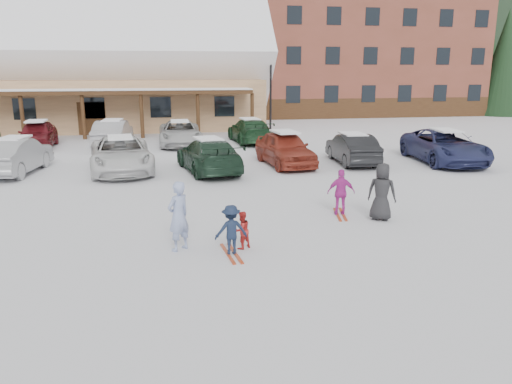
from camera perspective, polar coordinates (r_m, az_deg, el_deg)
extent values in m
plane|color=silver|center=(13.12, -0.52, -5.33)|extent=(160.00, 160.00, 0.00)
cube|color=tan|center=(40.89, -20.20, 9.46)|extent=(28.00, 10.00, 3.60)
cube|color=#422814|center=(34.74, -22.06, 10.50)|extent=(25.20, 2.60, 0.25)
cube|color=white|center=(40.83, -20.65, 14.69)|extent=(29.12, 9.69, 9.69)
cube|color=brown|center=(53.40, 9.96, 15.42)|extent=(24.00, 14.00, 12.00)
cube|color=brown|center=(50.29, -7.47, 13.91)|extent=(7.00, 12.60, 9.00)
cube|color=#422814|center=(47.01, 12.63, 9.32)|extent=(24.00, 0.10, 1.80)
cylinder|color=black|center=(37.15, 1.68, 11.28)|extent=(0.16, 0.16, 5.35)
cube|color=black|center=(37.13, 1.71, 15.60)|extent=(0.50, 0.25, 0.25)
cylinder|color=black|center=(54.75, 26.02, 8.61)|extent=(0.60, 0.60, 1.32)
cone|color=black|center=(54.66, 26.66, 14.46)|extent=(4.84, 4.84, 9.90)
cylinder|color=black|center=(56.92, -2.04, 10.00)|extent=(0.60, 0.60, 1.08)
cone|color=black|center=(56.80, -2.08, 14.63)|extent=(3.96, 3.96, 8.10)
cylinder|color=black|center=(68.58, 21.90, 9.81)|extent=(0.60, 0.60, 1.38)
cone|color=black|center=(68.53, 22.35, 14.69)|extent=(5.06, 5.06, 10.35)
imported|color=#8E9ECB|center=(12.19, -8.86, -2.75)|extent=(0.75, 0.72, 1.73)
imported|color=red|center=(12.27, -1.64, -4.38)|extent=(0.58, 0.54, 0.94)
imported|color=#152038|center=(11.86, -2.87, -4.35)|extent=(0.83, 0.53, 1.21)
cube|color=#AE3918|center=(12.06, -2.83, -7.03)|extent=(0.34, 1.41, 0.03)
imported|color=#C12B9C|center=(15.24, 9.70, -0.04)|extent=(0.88, 0.50, 1.41)
cube|color=#AE3918|center=(15.41, 9.60, -2.54)|extent=(0.48, 1.41, 0.03)
imported|color=#242426|center=(14.95, 14.18, 0.02)|extent=(0.99, 0.91, 1.69)
imported|color=#9D9EA1|center=(23.46, -25.82, 3.75)|extent=(2.20, 4.81, 1.53)
imported|color=silver|center=(22.28, -15.16, 4.17)|extent=(3.12, 5.70, 1.51)
imported|color=#1B3425|center=(21.58, -5.44, 4.20)|extent=(2.85, 5.26, 1.45)
imported|color=#983424|center=(23.04, 3.32, 4.99)|extent=(2.32, 4.75, 1.56)
imported|color=black|center=(23.88, 10.93, 4.88)|extent=(1.71, 4.33, 1.40)
imported|color=navy|center=(25.32, 20.75, 4.90)|extent=(3.07, 5.79, 1.55)
imported|color=maroon|center=(30.84, -23.70, 6.05)|extent=(2.06, 4.56, 1.52)
imported|color=#A5A4A8|center=(29.54, -16.01, 6.42)|extent=(1.97, 4.82, 1.55)
imported|color=silver|center=(29.50, -8.67, 6.66)|extent=(2.38, 5.15, 1.43)
imported|color=#193D21|center=(30.36, -0.70, 7.02)|extent=(2.35, 5.08, 1.44)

